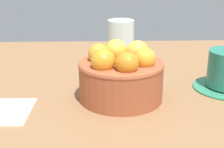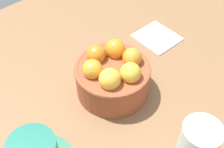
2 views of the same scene
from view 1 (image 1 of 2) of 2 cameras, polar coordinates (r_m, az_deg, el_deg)
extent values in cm
cube|color=brown|center=(59.43, 1.52, -6.45)|extent=(141.70, 84.68, 4.94)
cylinder|color=#9E4C2D|center=(57.09, 1.57, -1.17)|extent=(14.68, 14.68, 6.77)
torus|color=#9E4C2D|center=(56.10, 1.60, 1.68)|extent=(14.88, 14.88, 1.00)
sphere|color=orange|center=(53.06, -1.58, 2.29)|extent=(4.11, 4.11, 4.11)
sphere|color=orange|center=(51.89, 2.66, 1.87)|extent=(3.82, 3.82, 3.82)
sphere|color=orange|center=(54.70, 5.70, 2.74)|extent=(3.81, 3.81, 3.81)
sphere|color=yellow|center=(58.43, 4.51, 3.88)|extent=(4.11, 4.11, 4.11)
sphere|color=yellow|center=(59.47, 0.69, 4.22)|extent=(3.96, 3.96, 3.96)
sphere|color=orange|center=(56.89, -2.33, 3.49)|extent=(3.83, 3.83, 3.83)
cylinder|color=silver|center=(76.38, 1.54, 5.62)|extent=(6.15, 6.15, 10.29)
cube|color=white|center=(56.12, -18.58, -6.07)|extent=(9.36, 9.95, 0.60)
camera|label=2|loc=(0.89, 20.94, 33.19)|focal=46.18mm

